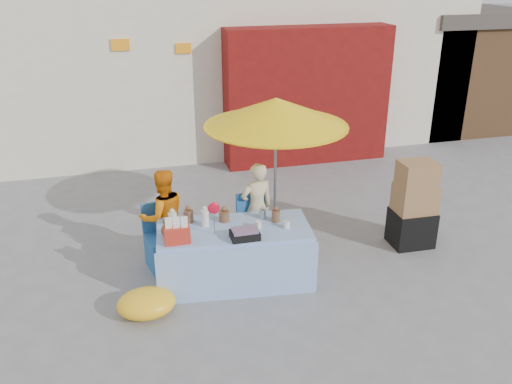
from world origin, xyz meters
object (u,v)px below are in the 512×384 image
object	(u,v)px
chair_left	(166,249)
umbrella	(276,113)
vendor_beige	(257,208)
market_table	(234,253)
chair_right	(259,237)
box_stack	(414,207)
vendor_orange	(164,217)

from	to	relation	value
chair_left	umbrella	world-z (taller)	umbrella
vendor_beige	chair_left	bearing A→B (deg)	-5.24
chair_left	vendor_beige	xyz separation A→B (m)	(1.25, 0.13, 0.38)
market_table	chair_right	bearing A→B (deg)	55.34
market_table	vendor_beige	bearing A→B (deg)	61.32
box_stack	chair_right	bearing A→B (deg)	172.61
chair_left	chair_right	bearing A→B (deg)	-11.36
vendor_beige	box_stack	distance (m)	2.18
vendor_beige	box_stack	xyz separation A→B (m)	(2.14, -0.41, -0.06)
chair_left	vendor_orange	distance (m)	0.42
vendor_beige	box_stack	world-z (taller)	vendor_beige
vendor_orange	vendor_beige	size ratio (longest dim) A/B	1.02
chair_left	vendor_orange	bearing A→B (deg)	77.31
umbrella	box_stack	world-z (taller)	umbrella
market_table	chair_left	bearing A→B (deg)	151.60
market_table	chair_right	xyz separation A→B (m)	(0.47, 0.54, -0.12)
chair_left	box_stack	size ratio (longest dim) A/B	0.68
market_table	chair_right	distance (m)	0.73
chair_right	market_table	bearing A→B (deg)	-142.51
chair_left	box_stack	xyz separation A→B (m)	(3.39, -0.28, 0.32)
chair_right	umbrella	bearing A→B (deg)	31.82
chair_right	vendor_orange	size ratio (longest dim) A/B	0.65
market_table	box_stack	world-z (taller)	box_stack
box_stack	vendor_orange	bearing A→B (deg)	173.06
vendor_orange	umbrella	bearing A→B (deg)	174.16
vendor_beige	market_table	bearing A→B (deg)	43.47
market_table	chair_right	world-z (taller)	market_table
market_table	umbrella	size ratio (longest dim) A/B	0.95
vendor_orange	vendor_beige	distance (m)	1.25
chair_right	box_stack	world-z (taller)	box_stack
market_table	vendor_orange	world-z (taller)	vendor_orange
market_table	chair_right	size ratio (longest dim) A/B	2.33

